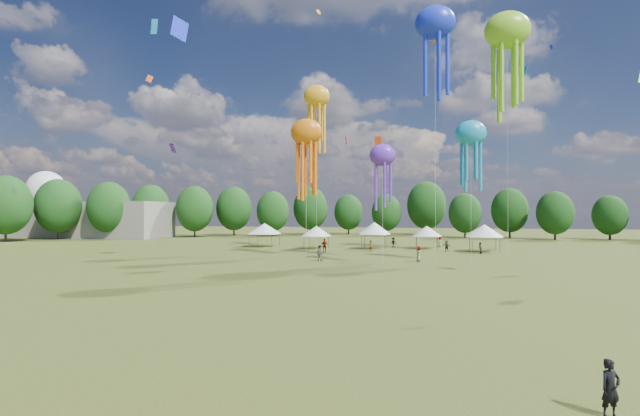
# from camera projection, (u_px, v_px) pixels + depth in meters

# --- Properties ---
(ground) EXTENTS (300.00, 300.00, 0.00)m
(ground) POSITION_uv_depth(u_px,v_px,m) (303.00, 366.00, 16.69)
(ground) COLOR #384416
(ground) RESTS_ON ground
(observer_main) EXTENTS (0.69, 0.59, 1.61)m
(observer_main) POSITION_uv_depth(u_px,v_px,m) (610.00, 388.00, 12.49)
(observer_main) COLOR black
(observer_main) RESTS_ON ground
(spectator_near) EXTENTS (1.05, 0.91, 1.84)m
(spectator_near) POSITION_uv_depth(u_px,v_px,m) (320.00, 253.00, 52.31)
(spectator_near) COLOR gray
(spectator_near) RESTS_ON ground
(spectators_far) EXTENTS (22.26, 23.33, 1.88)m
(spectators_far) POSITION_uv_depth(u_px,v_px,m) (411.00, 246.00, 64.61)
(spectators_far) COLOR gray
(spectators_far) RESTS_ON ground
(festival_tents) EXTENTS (39.70, 8.83, 4.15)m
(festival_tents) POSITION_uv_depth(u_px,v_px,m) (368.00, 230.00, 70.26)
(festival_tents) COLOR #47474C
(festival_tents) RESTS_ON ground
(show_kites) EXTENTS (31.59, 18.69, 32.49)m
(show_kites) POSITION_uv_depth(u_px,v_px,m) (430.00, 86.00, 57.54)
(show_kites) COLOR orange
(show_kites) RESTS_ON ground
(small_kites) EXTENTS (69.80, 55.32, 43.26)m
(small_kites) POSITION_uv_depth(u_px,v_px,m) (374.00, 29.00, 58.62)
(small_kites) COLOR orange
(small_kites) RESTS_ON ground
(treeline) EXTENTS (201.57, 95.24, 13.43)m
(treeline) POSITION_uv_depth(u_px,v_px,m) (376.00, 207.00, 78.52)
(treeline) COLOR #38281C
(treeline) RESTS_ON ground
(hangar) EXTENTS (40.00, 12.00, 8.00)m
(hangar) POSITION_uv_depth(u_px,v_px,m) (83.00, 220.00, 103.16)
(hangar) COLOR gray
(hangar) RESTS_ON ground
(radome) EXTENTS (9.00, 9.00, 16.00)m
(radome) POSITION_uv_depth(u_px,v_px,m) (46.00, 195.00, 112.68)
(radome) COLOR white
(radome) RESTS_ON ground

